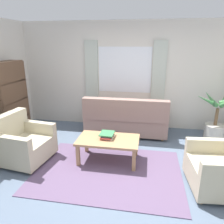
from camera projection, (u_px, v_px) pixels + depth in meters
name	position (u px, v px, depth m)	size (l,w,h in m)	color
ground_plane	(108.00, 171.00, 3.63)	(6.24, 6.24, 0.00)	slate
wall_back	(125.00, 76.00, 5.35)	(5.32, 0.12, 2.60)	silver
window_with_curtains	(125.00, 70.00, 5.23)	(1.98, 0.07, 1.40)	white
area_rug	(108.00, 171.00, 3.63)	(2.44, 1.72, 0.01)	#604C6B
couch	(126.00, 119.00, 5.02)	(1.90, 0.82, 0.92)	gray
armchair_left	(22.00, 143.00, 3.87)	(0.92, 0.94, 0.88)	#BCB293
armchair_right	(224.00, 168.00, 3.09)	(0.90, 0.92, 0.88)	#BCB293
coffee_table	(108.00, 142.00, 3.85)	(1.10, 0.64, 0.44)	#A87F56
book_stack_on_table	(107.00, 135.00, 3.88)	(0.26, 0.34, 0.09)	beige
potted_plant	(217.00, 121.00, 4.72)	(1.13, 1.11, 1.19)	#B7B2A8
bookshelf	(13.00, 104.00, 4.73)	(0.30, 0.94, 1.72)	brown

